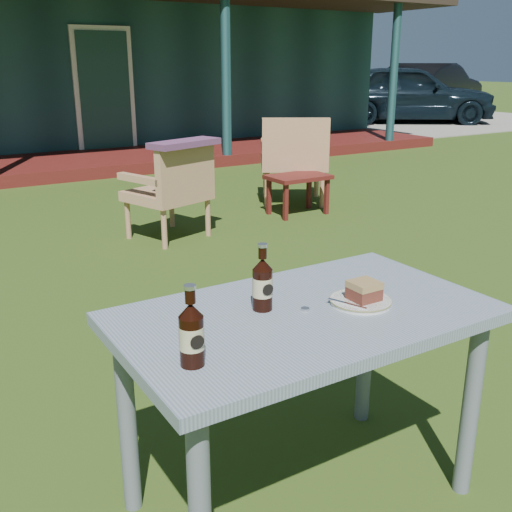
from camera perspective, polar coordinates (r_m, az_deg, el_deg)
ground at (r=3.52m, az=-11.25°, el=-7.14°), size 80.00×80.00×0.00m
gravel_strip at (r=16.38m, az=13.77°, el=12.38°), size 9.00×6.00×0.02m
car_near at (r=15.93m, az=14.19°, el=14.77°), size 4.46×3.75×1.44m
car_far at (r=18.50m, az=16.27°, el=14.99°), size 4.63×2.90×1.44m
cafe_table at (r=1.96m, az=4.64°, el=-7.92°), size 1.20×0.70×0.72m
plate at (r=2.00m, az=9.93°, el=-4.24°), size 0.20×0.20×0.01m
cake_slice at (r=1.98m, az=10.26°, el=-3.24°), size 0.09×0.09×0.06m
fork at (r=1.95m, az=8.69°, el=-4.51°), size 0.06×0.14×0.00m
cola_bottle_near at (r=1.89m, az=0.62°, el=-2.64°), size 0.07×0.07×0.22m
cola_bottle_far at (r=1.56m, az=-6.16°, el=-7.36°), size 0.07×0.07×0.22m
bottle_cap at (r=1.92m, az=4.71°, el=-5.06°), size 0.03×0.03×0.01m
armchair_left at (r=5.18m, az=-7.91°, el=6.54°), size 0.75×0.73×0.82m
armchair_right at (r=6.47m, az=3.64°, el=9.53°), size 0.92×0.91×0.93m
floral_throw at (r=5.00m, az=-6.81°, el=10.61°), size 0.67×0.41×0.05m
side_table at (r=6.04m, az=4.03°, el=7.15°), size 0.60×0.40×0.40m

